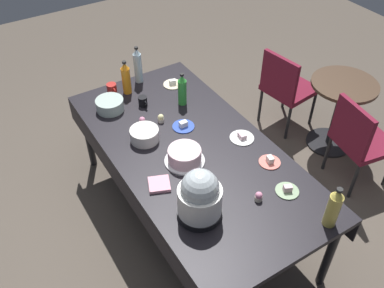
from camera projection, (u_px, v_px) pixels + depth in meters
name	position (u px, v px, depth m)	size (l,w,h in m)	color
ground	(192.00, 214.00, 3.56)	(9.00, 9.00, 0.00)	brown
potluck_table	(192.00, 155.00, 3.10)	(2.20, 1.10, 0.75)	black
frosted_layer_cake	(185.00, 156.00, 2.93)	(0.29, 0.29, 0.11)	silver
slow_cooker	(200.00, 197.00, 2.50)	(0.28, 0.28, 0.36)	black
glass_salad_bowl	(110.00, 105.00, 3.38)	(0.22, 0.22, 0.09)	#B2C6BC
ceramic_snack_bowl	(145.00, 135.00, 3.10)	(0.21, 0.21, 0.10)	silver
dessert_plate_white	(242.00, 137.00, 3.14)	(0.18, 0.18, 0.04)	white
dessert_plate_cobalt	(183.00, 126.00, 3.24)	(0.17, 0.17, 0.05)	#2D4CB2
dessert_plate_coral	(270.00, 161.00, 2.94)	(0.15, 0.15, 0.05)	#E07266
dessert_plate_sage	(287.00, 190.00, 2.74)	(0.16, 0.16, 0.05)	#8CA87F
dessert_plate_cream	(173.00, 84.00, 3.67)	(0.17, 0.17, 0.05)	beige
cupcake_mint	(142.00, 121.00, 3.25)	(0.05, 0.05, 0.07)	beige
cupcake_rose	(259.00, 197.00, 2.68)	(0.05, 0.05, 0.07)	beige
cupcake_vanilla	(161.00, 118.00, 3.28)	(0.05, 0.05, 0.07)	beige
soda_bottle_water	(138.00, 66.00, 3.62)	(0.07, 0.07, 0.34)	silver
soda_bottle_lime_soda	(182.00, 90.00, 3.39)	(0.07, 0.07, 0.29)	green
soda_bottle_orange_juice	(126.00, 78.00, 3.50)	(0.07, 0.07, 0.30)	orange
soda_bottle_ginger_ale	(333.00, 208.00, 2.47)	(0.08, 0.08, 0.31)	gold
coffee_mug_black	(143.00, 101.00, 3.43)	(0.11, 0.07, 0.08)	black
coffee_mug_red	(112.00, 88.00, 3.57)	(0.12, 0.08, 0.08)	#B2231E
paper_napkin_stack	(159.00, 184.00, 2.78)	(0.14, 0.14, 0.02)	pink
maroon_chair_left	(286.00, 86.00, 4.13)	(0.49, 0.49, 0.85)	maroon
maroon_chair_right	(359.00, 138.00, 3.54)	(0.51, 0.51, 0.85)	maroon
round_cafe_table	(339.00, 103.00, 3.91)	(0.60, 0.60, 0.72)	#473323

